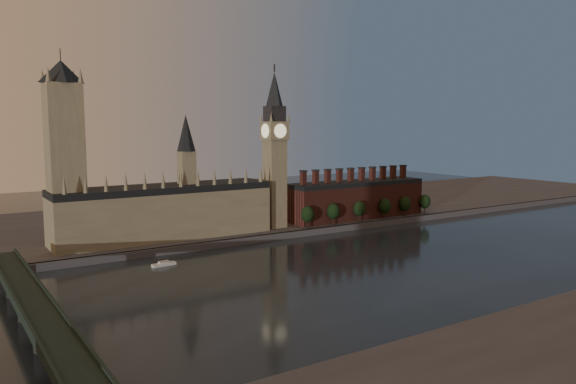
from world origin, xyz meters
name	(u,v)px	position (x,y,z in m)	size (l,w,h in m)	color
ground	(374,270)	(0.00, 0.00, 0.00)	(900.00, 900.00, 0.00)	black
north_bank	(217,217)	(0.00, 178.04, 2.00)	(900.00, 182.00, 4.00)	#4C4B51
palace_of_westminster	(165,209)	(-64.41, 114.91, 21.63)	(130.00, 30.30, 74.00)	gray
victoria_tower	(65,149)	(-120.00, 115.00, 59.09)	(24.00, 24.00, 108.00)	gray
big_ben	(275,148)	(10.00, 110.00, 56.83)	(15.00, 15.00, 107.00)	gray
chimney_block	(356,199)	(80.00, 110.00, 17.82)	(110.00, 25.00, 37.00)	#572821
embankment_tree_0	(307,214)	(25.24, 93.91, 13.47)	(8.60, 8.60, 14.88)	black
embankment_tree_1	(333,211)	(47.05, 94.52, 13.47)	(8.60, 8.60, 14.88)	black
embankment_tree_2	(359,209)	(69.69, 93.93, 13.47)	(8.60, 8.60, 14.88)	black
embankment_tree_3	(385,206)	(93.83, 93.92, 13.47)	(8.60, 8.60, 14.88)	black
embankment_tree_4	(405,204)	(114.14, 94.10, 13.47)	(8.60, 8.60, 14.88)	black
embankment_tree_5	(425,202)	(135.56, 94.48, 13.47)	(8.60, 8.60, 14.88)	black
westminster_bridge	(38,315)	(-155.00, -2.70, 7.44)	(14.00, 200.00, 11.55)	black
river_boat	(164,264)	(-84.27, 66.05, 0.96)	(12.80, 4.89, 2.50)	silver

